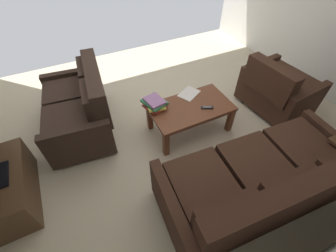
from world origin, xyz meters
The scene contains 9 objects.
ground_plane centered at (0.00, 0.00, 0.00)m, with size 5.10×4.80×0.01m, color beige.
sofa_main centered at (-0.18, 1.53, 0.37)m, with size 2.08×1.04×0.85m.
loveseat_near centered at (1.24, -0.42, 0.38)m, with size 0.95×1.41×0.91m.
coffee_table centered at (-0.09, 0.27, 0.36)m, with size 1.08×0.62×0.43m.
tv_stand centered at (2.18, 0.37, 0.23)m, with size 0.45×0.96×0.45m.
armchair_side centered at (-1.48, 0.43, 0.36)m, with size 0.88×1.03×0.85m.
book_stack centered at (0.35, 0.07, 0.50)m, with size 0.32×0.35×0.13m.
tv_remote centered at (-0.26, 0.39, 0.44)m, with size 0.16×0.11×0.02m.
loose_magazine centered at (-0.20, 0.02, 0.43)m, with size 0.22×0.30×0.01m, color silver.
Camera 1 is at (1.17, 2.15, 2.39)m, focal length 23.92 mm.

